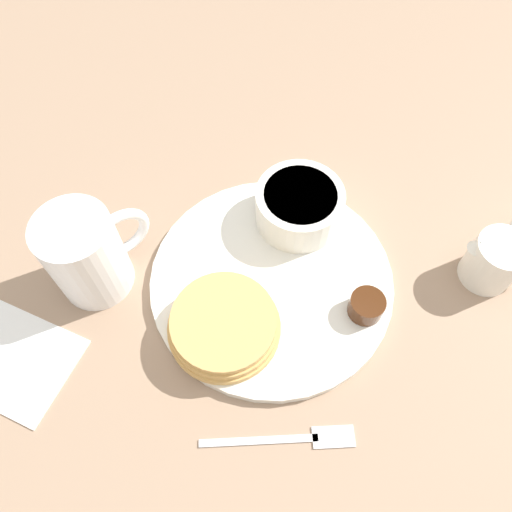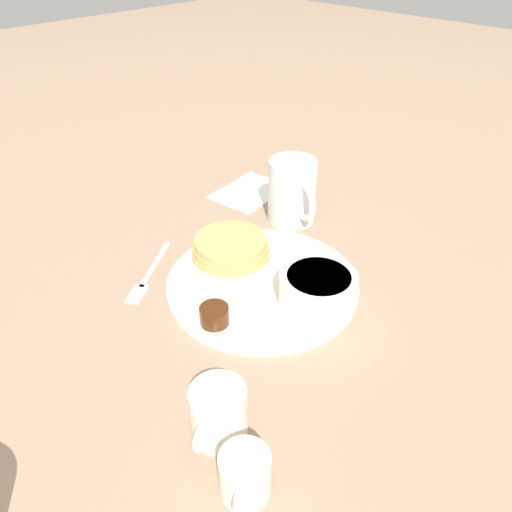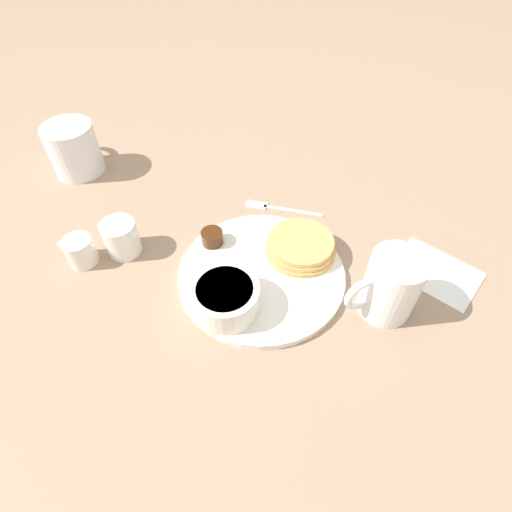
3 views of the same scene
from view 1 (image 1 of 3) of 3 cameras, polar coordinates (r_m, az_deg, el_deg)
The scene contains 10 objects.
ground_plane at distance 0.55m, azimuth 1.77°, elevation -3.11°, with size 4.00×4.00×0.00m, color #9E7F66.
plate at distance 0.54m, azimuth 1.78°, elevation -2.83°, with size 0.26×0.26×0.01m.
pancake_stack at distance 0.50m, azimuth -3.69°, elevation -7.85°, with size 0.11×0.11×0.03m.
bowl at distance 0.56m, azimuth 4.96°, elevation 5.80°, with size 0.10×0.10×0.05m.
syrup_cup at distance 0.52m, azimuth 12.50°, elevation -5.60°, with size 0.04×0.04×0.02m.
butter_ramekin at distance 0.58m, azimuth 6.91°, elevation 5.93°, with size 0.04×0.04×0.04m.
coffee_mug at distance 0.53m, azimuth -18.67°, elevation 0.23°, with size 0.08×0.11×0.10m.
creamer_pitcher_near at distance 0.58m, azimuth 25.64°, elevation -0.51°, with size 0.08×0.06×0.06m.
fork at distance 0.50m, azimuth 4.64°, elevation -20.07°, with size 0.13×0.09×0.00m.
napkin at distance 0.57m, azimuth -26.32°, elevation -10.40°, with size 0.14×0.11×0.00m.
Camera 1 is at (0.11, -0.22, 0.49)m, focal length 35.00 mm.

